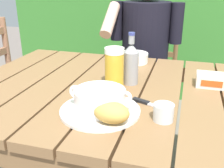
{
  "coord_description": "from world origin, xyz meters",
  "views": [
    {
      "loc": [
        0.24,
        -1.03,
        1.18
      ],
      "look_at": [
        -0.01,
        -0.14,
        0.81
      ],
      "focal_mm": 42.62,
      "sensor_mm": 36.0,
      "label": 1
    }
  ],
  "objects_px": {
    "bread_roll": "(112,113)",
    "beer_bottle": "(131,63)",
    "person_eating": "(144,49)",
    "water_glass_small": "(163,112)",
    "beer_glass": "(114,68)",
    "butter_tub": "(211,80)",
    "diner_bowl": "(134,58)",
    "soup_bowl": "(100,99)",
    "serving_plate": "(100,110)",
    "table_knife": "(148,103)",
    "chair_near_diner": "(147,77)"
  },
  "relations": [
    {
      "from": "beer_bottle",
      "to": "butter_tub",
      "type": "distance_m",
      "value": 0.36
    },
    {
      "from": "soup_bowl",
      "to": "water_glass_small",
      "type": "height_order",
      "value": "soup_bowl"
    },
    {
      "from": "person_eating",
      "to": "beer_bottle",
      "type": "bearing_deg",
      "value": -85.32
    },
    {
      "from": "beer_bottle",
      "to": "water_glass_small",
      "type": "relative_size",
      "value": 3.36
    },
    {
      "from": "bread_roll",
      "to": "beer_glass",
      "type": "bearing_deg",
      "value": 104.37
    },
    {
      "from": "bread_roll",
      "to": "soup_bowl",
      "type": "bearing_deg",
      "value": 130.6
    },
    {
      "from": "water_glass_small",
      "to": "beer_glass",
      "type": "bearing_deg",
      "value": 135.18
    },
    {
      "from": "chair_near_diner",
      "to": "table_knife",
      "type": "distance_m",
      "value": 1.11
    },
    {
      "from": "soup_bowl",
      "to": "water_glass_small",
      "type": "xyz_separation_m",
      "value": [
        0.22,
        0.0,
        -0.02
      ]
    },
    {
      "from": "person_eating",
      "to": "table_knife",
      "type": "bearing_deg",
      "value": -79.25
    },
    {
      "from": "soup_bowl",
      "to": "butter_tub",
      "type": "distance_m",
      "value": 0.54
    },
    {
      "from": "chair_near_diner",
      "to": "bread_roll",
      "type": "xyz_separation_m",
      "value": [
        0.07,
        -1.25,
        0.33
      ]
    },
    {
      "from": "bread_roll",
      "to": "table_knife",
      "type": "bearing_deg",
      "value": 64.26
    },
    {
      "from": "beer_glass",
      "to": "butter_tub",
      "type": "bearing_deg",
      "value": 18.13
    },
    {
      "from": "bread_roll",
      "to": "beer_bottle",
      "type": "distance_m",
      "value": 0.38
    },
    {
      "from": "soup_bowl",
      "to": "person_eating",
      "type": "bearing_deg",
      "value": 90.71
    },
    {
      "from": "beer_bottle",
      "to": "diner_bowl",
      "type": "relative_size",
      "value": 1.45
    },
    {
      "from": "diner_bowl",
      "to": "beer_glass",
      "type": "bearing_deg",
      "value": -90.99
    },
    {
      "from": "person_eating",
      "to": "water_glass_small",
      "type": "xyz_separation_m",
      "value": [
        0.23,
        -0.97,
        0.04
      ]
    },
    {
      "from": "water_glass_small",
      "to": "butter_tub",
      "type": "xyz_separation_m",
      "value": [
        0.17,
        0.37,
        -0.0
      ]
    },
    {
      "from": "butter_tub",
      "to": "table_knife",
      "type": "height_order",
      "value": "butter_tub"
    },
    {
      "from": "chair_near_diner",
      "to": "beer_glass",
      "type": "bearing_deg",
      "value": -90.41
    },
    {
      "from": "person_eating",
      "to": "diner_bowl",
      "type": "height_order",
      "value": "person_eating"
    },
    {
      "from": "bread_roll",
      "to": "diner_bowl",
      "type": "height_order",
      "value": "bread_roll"
    },
    {
      "from": "person_eating",
      "to": "beer_glass",
      "type": "xyz_separation_m",
      "value": [
        -0.0,
        -0.74,
        0.1
      ]
    },
    {
      "from": "bread_roll",
      "to": "diner_bowl",
      "type": "distance_m",
      "value": 0.7
    },
    {
      "from": "soup_bowl",
      "to": "bread_roll",
      "type": "bearing_deg",
      "value": -49.4
    },
    {
      "from": "serving_plate",
      "to": "beer_glass",
      "type": "bearing_deg",
      "value": 93.87
    },
    {
      "from": "chair_near_diner",
      "to": "water_glass_small",
      "type": "distance_m",
      "value": 1.23
    },
    {
      "from": "beer_glass",
      "to": "diner_bowl",
      "type": "height_order",
      "value": "beer_glass"
    },
    {
      "from": "bread_roll",
      "to": "beer_bottle",
      "type": "xyz_separation_m",
      "value": [
        -0.02,
        0.37,
        0.05
      ]
    },
    {
      "from": "water_glass_small",
      "to": "butter_tub",
      "type": "relative_size",
      "value": 0.55
    },
    {
      "from": "water_glass_small",
      "to": "chair_near_diner",
      "type": "bearing_deg",
      "value": 101.07
    },
    {
      "from": "serving_plate",
      "to": "beer_glass",
      "type": "height_order",
      "value": "beer_glass"
    },
    {
      "from": "chair_near_diner",
      "to": "butter_tub",
      "type": "xyz_separation_m",
      "value": [
        0.4,
        -0.8,
        0.31
      ]
    },
    {
      "from": "serving_plate",
      "to": "water_glass_small",
      "type": "height_order",
      "value": "water_glass_small"
    },
    {
      "from": "serving_plate",
      "to": "table_knife",
      "type": "height_order",
      "value": "serving_plate"
    },
    {
      "from": "serving_plate",
      "to": "beer_bottle",
      "type": "height_order",
      "value": "beer_bottle"
    },
    {
      "from": "beer_glass",
      "to": "butter_tub",
      "type": "xyz_separation_m",
      "value": [
        0.4,
        0.13,
        -0.06
      ]
    },
    {
      "from": "beer_glass",
      "to": "diner_bowl",
      "type": "bearing_deg",
      "value": 89.01
    },
    {
      "from": "bread_roll",
      "to": "butter_tub",
      "type": "relative_size",
      "value": 1.01
    },
    {
      "from": "butter_tub",
      "to": "bread_roll",
      "type": "bearing_deg",
      "value": -126.12
    },
    {
      "from": "person_eating",
      "to": "table_knife",
      "type": "distance_m",
      "value": 0.88
    },
    {
      "from": "serving_plate",
      "to": "diner_bowl",
      "type": "height_order",
      "value": "diner_bowl"
    },
    {
      "from": "person_eating",
      "to": "diner_bowl",
      "type": "xyz_separation_m",
      "value": [
        0.0,
        -0.35,
        0.04
      ]
    },
    {
      "from": "beer_glass",
      "to": "beer_bottle",
      "type": "distance_m",
      "value": 0.09
    },
    {
      "from": "serving_plate",
      "to": "diner_bowl",
      "type": "bearing_deg",
      "value": 90.86
    },
    {
      "from": "beer_glass",
      "to": "chair_near_diner",
      "type": "bearing_deg",
      "value": 89.59
    },
    {
      "from": "person_eating",
      "to": "water_glass_small",
      "type": "relative_size",
      "value": 18.35
    },
    {
      "from": "butter_tub",
      "to": "diner_bowl",
      "type": "bearing_deg",
      "value": 147.36
    }
  ]
}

